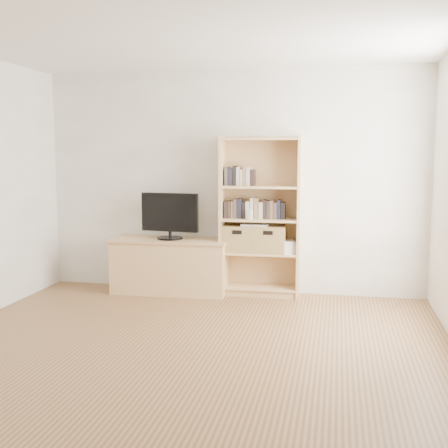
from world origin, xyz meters
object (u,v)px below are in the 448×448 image
(television, at_px, (170,216))
(basket_right, at_px, (269,239))
(tv_stand, at_px, (170,267))
(baby_monitor, at_px, (250,215))
(basket_left, at_px, (239,238))
(bookshelf, at_px, (260,217))
(laptop, at_px, (255,225))

(television, distance_m, basket_right, 1.19)
(tv_stand, xyz_separation_m, baby_monitor, (0.95, -0.02, 0.64))
(basket_right, bearing_deg, television, -176.48)
(basket_left, height_order, basket_right, basket_right)
(baby_monitor, relative_size, basket_left, 0.26)
(bookshelf, distance_m, basket_right, 0.28)
(baby_monitor, height_order, laptop, baby_monitor)
(baby_monitor, bearing_deg, basket_left, 158.37)
(television, height_order, basket_right, television)
(tv_stand, relative_size, television, 1.92)
(bookshelf, distance_m, basket_left, 0.35)
(television, xyz_separation_m, basket_left, (0.81, 0.08, -0.25))
(tv_stand, distance_m, baby_monitor, 1.14)
(television, height_order, baby_monitor, television)
(television, bearing_deg, laptop, 10.74)
(tv_stand, xyz_separation_m, basket_left, (0.81, 0.08, 0.35))
(bookshelf, distance_m, television, 1.05)
(bookshelf, relative_size, laptop, 5.98)
(baby_monitor, distance_m, laptop, 0.16)
(tv_stand, distance_m, bookshelf, 1.22)
(basket_right, relative_size, laptop, 1.21)
(television, bearing_deg, bookshelf, 11.30)
(bookshelf, xyz_separation_m, basket_left, (-0.24, -0.01, -0.25))
(baby_monitor, bearing_deg, television, -170.01)
(television, relative_size, laptop, 2.28)
(tv_stand, relative_size, laptop, 4.37)
(basket_right, height_order, laptop, laptop)
(basket_left, bearing_deg, television, -177.07)
(tv_stand, relative_size, baby_monitor, 14.08)
(baby_monitor, xyz_separation_m, laptop, (0.05, 0.09, -0.12))
(television, xyz_separation_m, baby_monitor, (0.95, -0.02, 0.03))
(basket_right, bearing_deg, laptop, -176.47)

